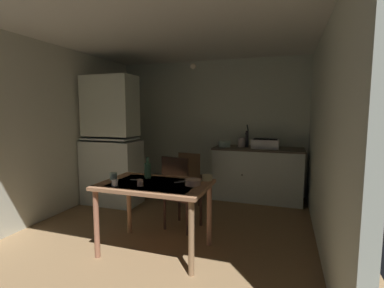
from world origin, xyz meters
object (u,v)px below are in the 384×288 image
sink_basin (265,144)px  hand_pump (247,137)px  glass_bottle (148,170)px  serving_bowl_wide (193,182)px  hutch_cabinet (111,145)px  dining_table (155,192)px  chair_by_counter (192,176)px  chair_far_side (180,192)px  mug_dark (140,183)px  mixing_bowl_counter (224,144)px

sink_basin → hand_pump: (-0.31, 0.05, 0.09)m
glass_bottle → serving_bowl_wide: bearing=-13.4°
hutch_cabinet → dining_table: hutch_cabinet is taller
chair_by_counter → chair_far_side: bearing=-79.8°
chair_far_side → glass_bottle: glass_bottle is taller
mug_dark → glass_bottle: glass_bottle is taller
glass_bottle → chair_by_counter: bearing=88.6°
hutch_cabinet → mug_dark: (1.30, -1.40, -0.18)m
dining_table → chair_far_side: bearing=85.3°
hand_pump → mug_dark: 2.55m
serving_bowl_wide → mug_dark: mug_dark is taller
hutch_cabinet → chair_by_counter: 1.42m
hand_pump → serving_bowl_wide: size_ratio=2.37×
hand_pump → dining_table: bearing=-106.3°
hand_pump → chair_far_side: size_ratio=0.41×
dining_table → sink_basin: bearing=66.2°
mixing_bowl_counter → chair_by_counter: (-0.43, -0.48, -0.49)m
glass_bottle → sink_basin: bearing=60.3°
chair_far_side → mug_dark: chair_far_side is taller
sink_basin → dining_table: bearing=-113.8°
mixing_bowl_counter → dining_table: (-0.29, -2.16, -0.29)m
hand_pump → mug_dark: hand_pump is taller
hutch_cabinet → serving_bowl_wide: 2.16m
sink_basin → glass_bottle: size_ratio=1.84×
mixing_bowl_counter → serving_bowl_wide: 2.12m
sink_basin → glass_bottle: (-1.15, -2.02, -0.13)m
glass_bottle → hutch_cabinet: bearing=138.9°
mug_dark → glass_bottle: (-0.10, 0.35, 0.06)m
hand_pump → hutch_cabinet: bearing=-153.5°
sink_basin → hutch_cabinet: bearing=-157.6°
dining_table → mug_dark: mug_dark is taller
hutch_cabinet → serving_bowl_wide: (1.79, -1.19, -0.19)m
dining_table → hutch_cabinet: bearing=138.2°
mixing_bowl_counter → glass_bottle: 2.03m
hand_pump → dining_table: 2.39m
hutch_cabinet → chair_by_counter: (1.24, 0.45, -0.52)m
chair_by_counter → serving_bowl_wide: (0.55, -1.64, 0.33)m
dining_table → serving_bowl_wide: (0.41, 0.05, 0.13)m
hand_pump → chair_far_side: 1.85m
chair_far_side → glass_bottle: 0.59m
hutch_cabinet → chair_by_counter: size_ratio=2.45×
hutch_cabinet → hand_pump: bearing=26.5°
serving_bowl_wide → chair_by_counter: bearing=108.7°
chair_far_side → mug_dark: size_ratio=13.93×
hutch_cabinet → hand_pump: hutch_cabinet is taller
serving_bowl_wide → glass_bottle: bearing=166.6°
hand_pump → chair_by_counter: size_ratio=0.46×
chair_by_counter → mixing_bowl_counter: bearing=47.9°
hutch_cabinet → sink_basin: hutch_cabinet is taller
mug_dark → mixing_bowl_counter: bearing=80.9°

